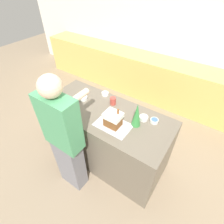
# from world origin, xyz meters

# --- Properties ---
(ground_plane) EXTENTS (12.00, 12.00, 0.00)m
(ground_plane) POSITION_xyz_m (0.00, 0.00, 0.00)
(ground_plane) COLOR gray
(wall_back) EXTENTS (8.00, 0.05, 2.60)m
(wall_back) POSITION_xyz_m (0.00, 2.25, 1.30)
(wall_back) COLOR white
(wall_back) RESTS_ON ground_plane
(back_cabinet_block) EXTENTS (6.00, 0.60, 0.90)m
(back_cabinet_block) POSITION_xyz_m (0.00, 1.93, 0.45)
(back_cabinet_block) COLOR #DBBC60
(back_cabinet_block) RESTS_ON ground_plane
(kitchen_island) EXTENTS (1.75, 0.77, 0.92)m
(kitchen_island) POSITION_xyz_m (0.00, 0.00, 0.46)
(kitchen_island) COLOR #6B6051
(kitchen_island) RESTS_ON ground_plane
(baking_tray) EXTENTS (0.42, 0.28, 0.01)m
(baking_tray) POSITION_xyz_m (0.21, -0.13, 0.93)
(baking_tray) COLOR silver
(baking_tray) RESTS_ON kitchen_island
(gingerbread_house) EXTENTS (0.20, 0.16, 0.24)m
(gingerbread_house) POSITION_xyz_m (0.21, -0.13, 1.02)
(gingerbread_house) COLOR brown
(gingerbread_house) RESTS_ON baking_tray
(decorative_tree) EXTENTS (0.11, 0.11, 0.31)m
(decorative_tree) POSITION_xyz_m (0.43, 0.03, 1.08)
(decorative_tree) COLOR #33843D
(decorative_tree) RESTS_ON kitchen_island
(candy_bowl_front_corner) EXTENTS (0.12, 0.12, 0.04)m
(candy_bowl_front_corner) POSITION_xyz_m (-0.42, 0.05, 0.95)
(candy_bowl_front_corner) COLOR silver
(candy_bowl_front_corner) RESTS_ON kitchen_island
(candy_bowl_near_tray_left) EXTENTS (0.11, 0.11, 0.05)m
(candy_bowl_near_tray_left) POSITION_xyz_m (0.46, 0.16, 0.95)
(candy_bowl_near_tray_left) COLOR silver
(candy_bowl_near_tray_left) RESTS_ON kitchen_island
(candy_bowl_behind_tray) EXTENTS (0.10, 0.10, 0.04)m
(candy_bowl_behind_tray) POSITION_xyz_m (-0.23, 0.31, 0.94)
(candy_bowl_behind_tray) COLOR white
(candy_bowl_behind_tray) RESTS_ON kitchen_island
(candy_bowl_far_right) EXTENTS (0.10, 0.10, 0.04)m
(candy_bowl_far_right) POSITION_xyz_m (0.59, 0.19, 0.95)
(candy_bowl_far_right) COLOR silver
(candy_bowl_far_right) RESTS_ON kitchen_island
(mug) EXTENTS (0.08, 0.08, 0.10)m
(mug) POSITION_xyz_m (-0.02, 0.20, 0.97)
(mug) COLOR #B24238
(mug) RESTS_ON kitchen_island
(person) EXTENTS (0.44, 0.55, 1.69)m
(person) POSITION_xyz_m (-0.13, -0.59, 0.87)
(person) COLOR slate
(person) RESTS_ON ground_plane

